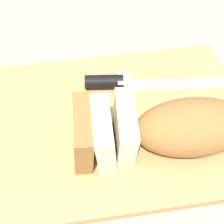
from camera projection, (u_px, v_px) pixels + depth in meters
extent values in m
plane|color=gray|center=(112.00, 128.00, 0.54)|extent=(3.00, 3.00, 0.00)
cube|color=tan|center=(112.00, 125.00, 0.53)|extent=(0.46, 0.32, 0.02)
ellipsoid|color=#996633|center=(193.00, 127.00, 0.46)|extent=(0.18, 0.10, 0.09)
cube|color=beige|center=(124.00, 129.00, 0.46)|extent=(0.03, 0.09, 0.09)
cube|color=beige|center=(104.00, 135.00, 0.46)|extent=(0.03, 0.09, 0.09)
cube|color=#996633|center=(83.00, 134.00, 0.46)|extent=(0.03, 0.09, 0.09)
cube|color=silver|center=(180.00, 84.00, 0.56)|extent=(0.21, 0.04, 0.00)
cylinder|color=black|center=(104.00, 82.00, 0.55)|extent=(0.07, 0.03, 0.03)
cube|color=silver|center=(123.00, 82.00, 0.55)|extent=(0.02, 0.03, 0.02)
sphere|color=#A8753D|center=(133.00, 106.00, 0.53)|extent=(0.01, 0.01, 0.01)
sphere|color=#A8753D|center=(92.00, 104.00, 0.54)|extent=(0.00, 0.00, 0.00)
sphere|color=#A8753D|center=(119.00, 128.00, 0.51)|extent=(0.01, 0.01, 0.01)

